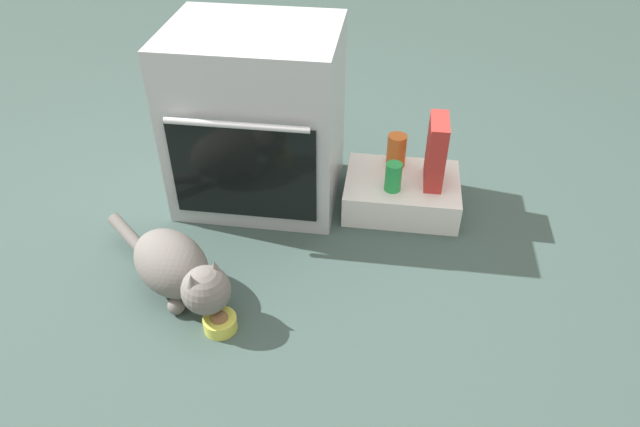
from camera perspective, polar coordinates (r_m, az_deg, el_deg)
ground at (r=2.27m, az=-6.27°, el=-3.41°), size 8.00×8.00×0.00m
oven at (r=2.37m, az=-6.18°, el=9.30°), size 0.65×0.57×0.72m
pantry_cabinet at (r=2.45m, az=8.01°, el=2.05°), size 0.47×0.35×0.13m
food_bowl at (r=1.97m, az=-9.80°, el=-10.47°), size 0.11×0.11×0.07m
cat at (r=2.04m, az=-13.80°, el=-5.29°), size 0.59×0.47×0.24m
sauce_jar at (r=2.46m, az=7.52°, el=6.17°), size 0.08×0.08×0.14m
soda_can at (r=2.31m, az=7.21°, el=3.60°), size 0.07×0.07×0.12m
cereal_box at (r=2.34m, az=11.33°, el=5.95°), size 0.07×0.18×0.28m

